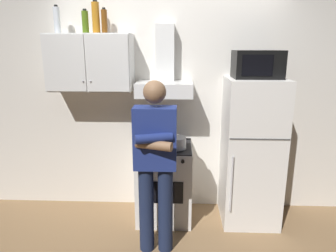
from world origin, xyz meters
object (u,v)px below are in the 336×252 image
at_px(stove_oven, 165,182).
at_px(person_standing, 155,162).
at_px(microwave, 257,64).
at_px(bottle_vodka_clear, 57,20).
at_px(bottle_liquor_amber, 96,18).
at_px(bottle_olive_oil, 85,22).
at_px(range_hood, 165,77).
at_px(refrigerator, 251,152).
at_px(upper_cabinet, 91,63).
at_px(cooking_pot, 176,143).
at_px(bottle_beer_brown, 104,21).

xyz_separation_m(stove_oven, person_standing, (-0.05, -0.61, 0.47)).
xyz_separation_m(microwave, bottle_vodka_clear, (-2.08, 0.11, 0.45)).
bearing_deg(stove_oven, bottle_liquor_amber, 167.94).
bearing_deg(bottle_olive_oil, stove_oven, -7.37).
xyz_separation_m(range_hood, refrigerator, (0.95, -0.13, -0.80)).
bearing_deg(refrigerator, person_standing, -148.77).
relative_size(upper_cabinet, stove_oven, 1.03).
height_order(cooking_pot, bottle_vodka_clear, bottle_vodka_clear).
height_order(bottle_vodka_clear, bottle_beer_brown, bottle_vodka_clear).
bearing_deg(bottle_liquor_amber, upper_cabinet, -159.01).
xyz_separation_m(stove_oven, bottle_beer_brown, (-0.64, 0.16, 1.74)).
distance_m(upper_cabinet, stove_oven, 1.55).
relative_size(range_hood, bottle_olive_oil, 3.11).
bearing_deg(range_hood, bottle_olive_oil, -178.60).
height_order(refrigerator, cooking_pot, refrigerator).
bearing_deg(bottle_beer_brown, bottle_vodka_clear, -175.95).
bearing_deg(upper_cabinet, refrigerator, -4.07).
xyz_separation_m(bottle_vodka_clear, bottle_beer_brown, (0.49, 0.03, -0.01)).
relative_size(microwave, bottle_beer_brown, 1.86).
relative_size(microwave, cooking_pot, 1.54).
distance_m(bottle_olive_oil, bottle_liquor_amber, 0.12).
height_order(person_standing, bottle_vodka_clear, bottle_vodka_clear).
relative_size(cooking_pot, bottle_liquor_amber, 0.94).
height_order(person_standing, cooking_pot, person_standing).
bearing_deg(cooking_pot, microwave, 9.57).
bearing_deg(upper_cabinet, person_standing, -44.26).
xyz_separation_m(refrigerator, bottle_beer_brown, (-1.59, 0.16, 1.37)).
bearing_deg(person_standing, cooking_pot, 69.70).
distance_m(upper_cabinet, person_standing, 1.35).
xyz_separation_m(range_hood, person_standing, (-0.05, -0.73, -0.70)).
bearing_deg(range_hood, upper_cabinet, -179.91).
relative_size(person_standing, bottle_vodka_clear, 5.78).
distance_m(microwave, cooking_pot, 1.16).
distance_m(stove_oven, range_hood, 1.17).
bearing_deg(bottle_beer_brown, stove_oven, -14.02).
relative_size(person_standing, bottle_liquor_amber, 4.94).
bearing_deg(range_hood, cooking_pot, -62.12).
bearing_deg(bottle_vodka_clear, cooking_pot, -10.95).
bearing_deg(range_hood, person_standing, -93.91).
xyz_separation_m(stove_oven, bottle_liquor_amber, (-0.72, 0.15, 1.78)).
bearing_deg(stove_oven, upper_cabinet, 171.10).
height_order(bottle_olive_oil, bottle_beer_brown, bottle_beer_brown).
height_order(bottle_liquor_amber, bottle_vodka_clear, bottle_liquor_amber).
relative_size(upper_cabinet, microwave, 1.88).
bearing_deg(range_hood, microwave, -6.46).
distance_m(upper_cabinet, bottle_beer_brown, 0.45).
xyz_separation_m(upper_cabinet, refrigerator, (1.75, -0.12, -0.95)).
height_order(upper_cabinet, range_hood, range_hood).
xyz_separation_m(bottle_liquor_amber, bottle_vodka_clear, (-0.40, -0.03, -0.02)).
bearing_deg(upper_cabinet, bottle_beer_brown, 11.53).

